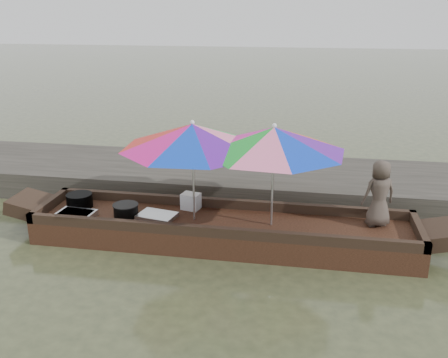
% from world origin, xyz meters
% --- Properties ---
extents(water, '(80.00, 80.00, 0.00)m').
position_xyz_m(water, '(0.00, 0.00, 0.00)').
color(water, '#393F28').
rests_on(water, ground).
extents(dock, '(22.00, 2.20, 0.50)m').
position_xyz_m(dock, '(0.00, 2.20, 0.25)').
color(dock, '#2D2B26').
rests_on(dock, ground).
extents(boat_hull, '(5.80, 1.20, 0.35)m').
position_xyz_m(boat_hull, '(0.00, 0.00, 0.17)').
color(boat_hull, black).
rests_on(boat_hull, water).
extents(cooking_pot, '(0.42, 0.42, 0.22)m').
position_xyz_m(cooking_pot, '(-2.41, 0.18, 0.46)').
color(cooking_pot, black).
rests_on(cooking_pot, boat_hull).
extents(tray_crayfish, '(0.60, 0.44, 0.09)m').
position_xyz_m(tray_crayfish, '(-2.27, -0.26, 0.39)').
color(tray_crayfish, silver).
rests_on(tray_crayfish, boat_hull).
extents(tray_scallop, '(0.64, 0.50, 0.06)m').
position_xyz_m(tray_scallop, '(-1.03, -0.04, 0.38)').
color(tray_scallop, silver).
rests_on(tray_scallop, boat_hull).
extents(charcoal_grill, '(0.38, 0.38, 0.18)m').
position_xyz_m(charcoal_grill, '(-1.53, -0.05, 0.44)').
color(charcoal_grill, black).
rests_on(charcoal_grill, boat_hull).
extents(supply_bag, '(0.32, 0.28, 0.26)m').
position_xyz_m(supply_bag, '(-0.60, 0.41, 0.48)').
color(supply_bag, silver).
rests_on(supply_bag, boat_hull).
extents(vendor, '(0.58, 0.48, 1.02)m').
position_xyz_m(vendor, '(2.29, 0.27, 0.86)').
color(vendor, '#493E36').
rests_on(vendor, boat_hull).
extents(umbrella_bow, '(2.75, 2.75, 1.55)m').
position_xyz_m(umbrella_bow, '(-0.45, 0.00, 1.12)').
color(umbrella_bow, pink).
rests_on(umbrella_bow, boat_hull).
extents(umbrella_stern, '(2.63, 2.63, 1.55)m').
position_xyz_m(umbrella_stern, '(0.74, 0.00, 1.12)').
color(umbrella_stern, '#FF570C').
rests_on(umbrella_stern, boat_hull).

